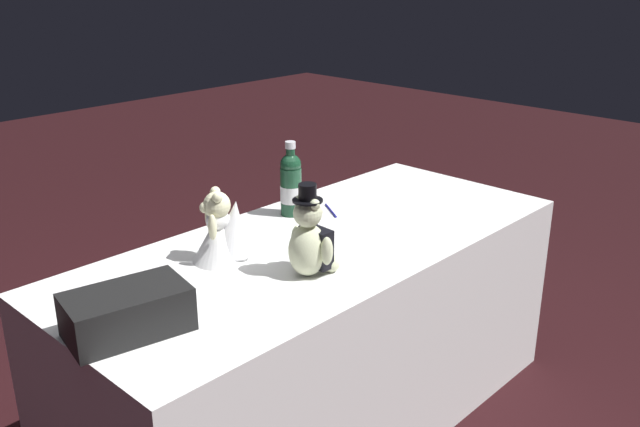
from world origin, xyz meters
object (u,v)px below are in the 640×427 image
(teddy_bear_groom, at_px, (310,241))
(gift_case_black, at_px, (127,312))
(champagne_bottle, at_px, (291,184))
(teddy_bear_bride, at_px, (223,231))
(signing_pen, at_px, (330,210))

(teddy_bear_groom, xyz_separation_m, gift_case_black, (-0.58, 0.09, -0.05))
(teddy_bear_groom, height_order, champagne_bottle, teddy_bear_groom)
(teddy_bear_bride, height_order, gift_case_black, teddy_bear_bride)
(signing_pen, bearing_deg, gift_case_black, -166.75)
(signing_pen, bearing_deg, champagne_bottle, 146.62)
(teddy_bear_groom, distance_m, signing_pen, 0.57)
(teddy_bear_groom, xyz_separation_m, signing_pen, (0.45, 0.34, -0.10))
(teddy_bear_bride, bearing_deg, signing_pen, 5.98)
(teddy_bear_groom, distance_m, gift_case_black, 0.59)
(teddy_bear_bride, height_order, signing_pen, teddy_bear_bride)
(teddy_bear_bride, xyz_separation_m, gift_case_black, (-0.47, -0.18, -0.04))
(champagne_bottle, bearing_deg, teddy_bear_bride, -161.92)
(teddy_bear_bride, height_order, champagne_bottle, champagne_bottle)
(champagne_bottle, height_order, gift_case_black, champagne_bottle)
(signing_pen, xyz_separation_m, gift_case_black, (-1.04, -0.24, 0.06))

